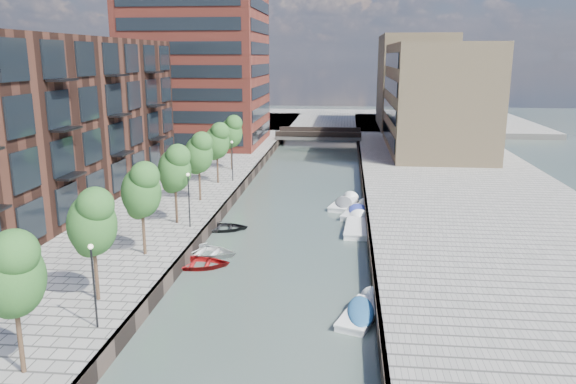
% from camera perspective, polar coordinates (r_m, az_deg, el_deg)
% --- Properties ---
extents(water, '(300.00, 300.00, 0.00)m').
position_cam_1_polar(water, '(56.88, 1.51, 0.00)').
color(water, '#38473F').
rests_on(water, ground).
extents(quay_right, '(20.00, 140.00, 1.00)m').
position_cam_1_polar(quay_right, '(57.81, 17.53, 0.10)').
color(quay_right, gray).
rests_on(quay_right, ground).
extents(quay_wall_left, '(0.25, 140.00, 1.00)m').
position_cam_1_polar(quay_wall_left, '(57.54, -4.55, 0.64)').
color(quay_wall_left, '#332823').
rests_on(quay_wall_left, ground).
extents(quay_wall_right, '(0.25, 140.00, 1.00)m').
position_cam_1_polar(quay_wall_right, '(56.63, 7.68, 0.34)').
color(quay_wall_right, '#332823').
rests_on(quay_wall_right, ground).
extents(far_closure, '(80.00, 40.00, 1.00)m').
position_cam_1_polar(far_closure, '(115.91, 3.86, 7.24)').
color(far_closure, gray).
rests_on(far_closure, ground).
extents(apartment_block, '(8.00, 38.00, 14.00)m').
position_cam_1_polar(apartment_block, '(51.49, -22.32, 6.60)').
color(apartment_block, black).
rests_on(apartment_block, quay_left).
extents(tower, '(18.00, 18.00, 30.00)m').
position_cam_1_polar(tower, '(82.91, -9.21, 15.28)').
color(tower, maroon).
rests_on(tower, quay_left).
extents(tan_block_near, '(12.00, 25.00, 14.00)m').
position_cam_1_polar(tan_block_near, '(78.18, 14.79, 9.24)').
color(tan_block_near, tan).
rests_on(tan_block_near, quay_right).
extents(tan_block_far, '(12.00, 20.00, 16.00)m').
position_cam_1_polar(tan_block_far, '(103.87, 12.69, 10.90)').
color(tan_block_far, tan).
rests_on(tan_block_far, quay_right).
extents(bridge, '(13.00, 6.00, 1.30)m').
position_cam_1_polar(bridge, '(88.03, 3.16, 5.79)').
color(bridge, gray).
rests_on(bridge, ground).
extents(tree_0, '(2.50, 2.50, 5.95)m').
position_cam_1_polar(tree_0, '(24.36, -26.26, -7.30)').
color(tree_0, '#382619').
rests_on(tree_0, quay_left).
extents(tree_1, '(2.50, 2.50, 5.95)m').
position_cam_1_polar(tree_1, '(30.16, -19.31, -2.76)').
color(tree_1, '#382619').
rests_on(tree_1, quay_left).
extents(tree_2, '(2.50, 2.50, 5.95)m').
position_cam_1_polar(tree_2, '(36.39, -14.70, 0.31)').
color(tree_2, '#382619').
rests_on(tree_2, quay_left).
extents(tree_3, '(2.50, 2.50, 5.95)m').
position_cam_1_polar(tree_3, '(42.86, -11.46, 2.46)').
color(tree_3, '#382619').
rests_on(tree_3, quay_left).
extents(tree_4, '(2.50, 2.50, 5.95)m').
position_cam_1_polar(tree_4, '(49.47, -9.07, 4.04)').
color(tree_4, '#382619').
rests_on(tree_4, quay_left).
extents(tree_5, '(2.50, 2.50, 5.95)m').
position_cam_1_polar(tree_5, '(56.17, -7.24, 5.24)').
color(tree_5, '#382619').
rests_on(tree_5, quay_left).
extents(tree_6, '(2.50, 2.50, 5.95)m').
position_cam_1_polar(tree_6, '(62.94, -5.80, 6.18)').
color(tree_6, '#382619').
rests_on(tree_6, quay_left).
extents(lamp_0, '(0.24, 0.24, 4.12)m').
position_cam_1_polar(lamp_0, '(27.63, -19.17, -8.18)').
color(lamp_0, black).
rests_on(lamp_0, quay_left).
extents(lamp_1, '(0.24, 0.24, 4.12)m').
position_cam_1_polar(lamp_1, '(41.93, -10.05, -0.23)').
color(lamp_1, black).
rests_on(lamp_1, quay_left).
extents(lamp_2, '(0.24, 0.24, 4.12)m').
position_cam_1_polar(lamp_2, '(57.15, -5.69, 3.61)').
color(lamp_2, black).
rests_on(lamp_2, quay_left).
extents(sloop_2, '(4.69, 3.53, 0.92)m').
position_cam_1_polar(sloop_2, '(37.53, -9.27, -7.49)').
color(sloop_2, '#A11112').
rests_on(sloop_2, ground).
extents(sloop_3, '(5.21, 4.02, 1.00)m').
position_cam_1_polar(sloop_3, '(39.48, -8.60, -6.39)').
color(sloop_3, silver).
rests_on(sloop_3, ground).
extents(sloop_4, '(4.59, 3.57, 0.87)m').
position_cam_1_polar(sloop_4, '(44.87, -6.75, -3.85)').
color(sloop_4, black).
rests_on(sloop_4, ground).
extents(motorboat_0, '(2.86, 4.73, 1.49)m').
position_cam_1_polar(motorboat_0, '(30.80, 7.63, -11.95)').
color(motorboat_0, white).
rests_on(motorboat_0, ground).
extents(motorboat_2, '(2.19, 5.54, 1.81)m').
position_cam_1_polar(motorboat_2, '(45.27, 7.10, -3.56)').
color(motorboat_2, white).
rests_on(motorboat_2, ground).
extents(motorboat_3, '(3.19, 5.33, 1.68)m').
position_cam_1_polar(motorboat_3, '(49.36, 7.26, -1.99)').
color(motorboat_3, white).
rests_on(motorboat_3, ground).
extents(motorboat_4, '(2.89, 5.14, 1.62)m').
position_cam_1_polar(motorboat_4, '(51.91, 5.79, -1.18)').
color(motorboat_4, white).
rests_on(motorboat_4, ground).
extents(car, '(2.08, 3.65, 1.17)m').
position_cam_1_polar(car, '(81.29, 11.12, 5.04)').
color(car, silver).
rests_on(car, quay_right).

